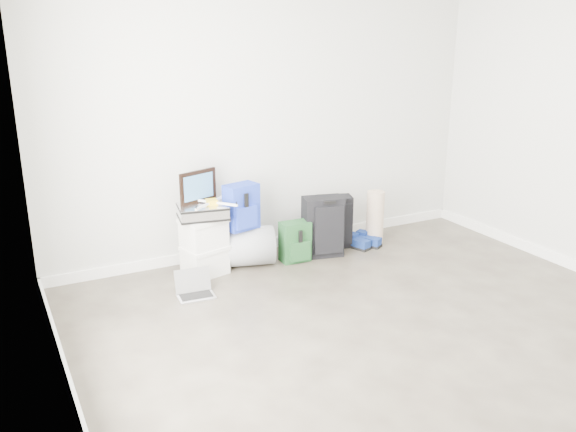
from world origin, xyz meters
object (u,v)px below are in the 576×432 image
boxes_stack (204,246)px  carry_on (335,222)px  laptop (195,289)px  duffel_bag (241,247)px  large_suitcase (323,227)px  briefcase (203,212)px

boxes_stack → carry_on: (1.43, 0.08, -0.00)m
laptop → carry_on: bearing=20.8°
duffel_bag → large_suitcase: large_suitcase is taller
briefcase → large_suitcase: 1.24m
boxes_stack → large_suitcase: bearing=-18.3°
boxes_stack → large_suitcase: large_suitcase is taller
duffel_bag → carry_on: bearing=17.8°
briefcase → carry_on: (1.43, 0.08, -0.33)m
briefcase → carry_on: 1.47m
boxes_stack → duffel_bag: size_ratio=0.89×
briefcase → laptop: (-0.24, -0.40, -0.54)m
large_suitcase → duffel_bag: bearing=-175.9°
carry_on → laptop: 1.75m
boxes_stack → briefcase: size_ratio=1.26×
boxes_stack → carry_on: bearing=-11.1°
boxes_stack → laptop: (-0.24, -0.40, -0.22)m
boxes_stack → briefcase: bearing=-104.1°
duffel_bag → briefcase: bearing=-158.0°
large_suitcase → boxes_stack: bearing=-171.1°
briefcase → laptop: size_ratio=1.32×
duffel_bag → large_suitcase: bearing=6.9°
boxes_stack → carry_on: boxes_stack is taller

